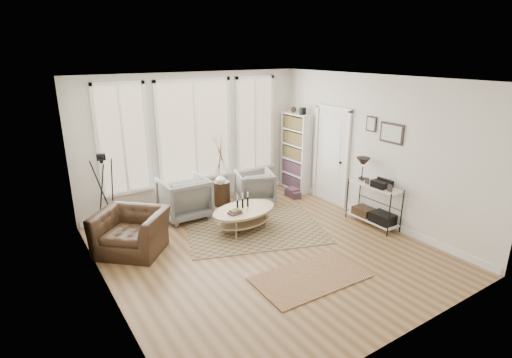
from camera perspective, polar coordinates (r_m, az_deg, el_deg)
room at (r=6.59m, az=1.42°, el=1.14°), size 5.50×5.54×2.90m
bay_window at (r=8.82m, az=-8.69°, el=6.48°), size 4.14×0.12×2.24m
door at (r=9.08m, az=10.71°, el=3.56°), size 0.09×1.06×2.22m
bookcase at (r=9.81m, az=5.76°, el=3.86°), size 0.31×0.85×2.06m
low_shelf at (r=8.19m, az=16.44°, el=-2.96°), size 0.38×1.08×1.30m
wall_art at (r=7.99m, az=18.10°, el=6.58°), size 0.04×0.88×0.44m
rug_main at (r=7.86m, az=-0.22°, el=-7.06°), size 3.09×2.70×0.01m
rug_runner at (r=6.36m, az=7.81°, el=-13.69°), size 1.77×1.02×0.01m
coffee_table at (r=7.70m, az=-1.74°, el=-4.96°), size 1.45×1.04×0.62m
armchair_left at (r=8.36m, az=-10.22°, el=-2.65°), size 0.93×0.96×0.86m
armchair_right at (r=9.04m, az=-0.20°, el=-1.17°), size 1.01×1.03×0.74m
side_table at (r=8.81m, az=-5.00°, el=0.82°), size 0.37×0.37×1.55m
vase at (r=8.68m, az=-5.11°, el=0.01°), size 0.25×0.25×0.23m
accent_chair at (r=7.23m, az=-17.39°, el=-7.19°), size 1.48×1.47×0.72m
tripod_camera at (r=7.87m, az=-20.63°, el=-2.62°), size 0.55×0.55×1.57m
book_stack_near at (r=9.55m, az=5.19°, el=-1.90°), size 0.24×0.31×0.20m
book_stack_far at (r=9.46m, az=5.69°, el=-2.24°), size 0.27×0.30×0.16m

